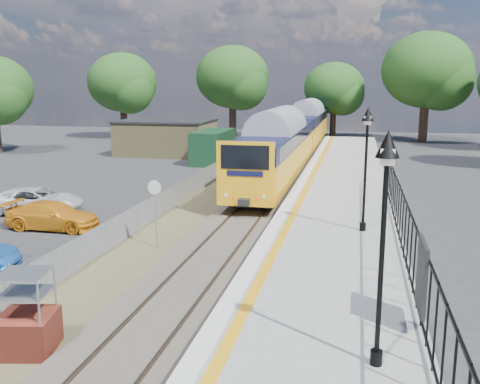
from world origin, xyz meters
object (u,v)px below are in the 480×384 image
(car_white, at_px, (36,201))
(speed_sign, at_px, (155,203))
(victorian_lamp_south, at_px, (385,195))
(train, at_px, (296,133))
(victorian_lamp_north, at_px, (367,140))
(car_yellow, at_px, (53,216))
(brick_plinth, at_px, (26,314))

(car_white, bearing_deg, speed_sign, -128.29)
(car_white, bearing_deg, victorian_lamp_south, -139.28)
(victorian_lamp_south, height_order, train, victorian_lamp_south)
(victorian_lamp_south, xyz_separation_m, train, (-5.50, 34.13, -1.96))
(victorian_lamp_south, relative_size, victorian_lamp_north, 1.00)
(speed_sign, relative_size, car_yellow, 0.65)
(victorian_lamp_north, xyz_separation_m, car_white, (-15.77, 3.13, -3.66))
(car_white, bearing_deg, victorian_lamp_north, -111.09)
(brick_plinth, xyz_separation_m, speed_sign, (0.00, 8.37, 0.87))
(victorian_lamp_north, bearing_deg, train, 102.39)
(victorian_lamp_south, height_order, victorian_lamp_north, same)
(speed_sign, bearing_deg, train, 87.62)
(victorian_lamp_south, relative_size, train, 0.11)
(victorian_lamp_north, relative_size, train, 0.11)
(speed_sign, bearing_deg, car_white, 154.83)
(train, distance_m, speed_sign, 25.45)
(car_yellow, bearing_deg, speed_sign, -109.35)
(victorian_lamp_south, relative_size, brick_plinth, 2.25)
(victorian_lamp_south, bearing_deg, brick_plinth, 176.82)
(train, relative_size, car_white, 8.91)
(victorian_lamp_south, xyz_separation_m, car_white, (-15.97, 13.13, -3.66))
(brick_plinth, relative_size, car_yellow, 0.49)
(brick_plinth, bearing_deg, car_white, 122.15)
(brick_plinth, height_order, car_yellow, brick_plinth)
(victorian_lamp_north, distance_m, brick_plinth, 12.77)
(victorian_lamp_south, xyz_separation_m, car_yellow, (-13.53, 10.63, -3.69))
(victorian_lamp_south, relative_size, car_white, 1.00)
(car_yellow, bearing_deg, train, -20.07)
(car_white, bearing_deg, brick_plinth, -157.71)
(victorian_lamp_south, height_order, car_white, victorian_lamp_south)
(victorian_lamp_south, distance_m, victorian_lamp_north, 10.00)
(brick_plinth, relative_size, speed_sign, 0.75)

